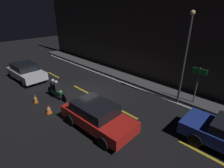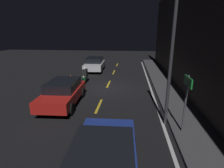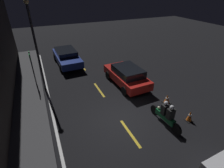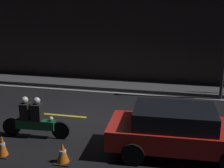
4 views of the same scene
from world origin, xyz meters
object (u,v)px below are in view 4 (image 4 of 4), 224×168
motorcycle (33,119)px  traffic_cone_near (2,146)px  taxi_red (179,130)px  traffic_cone_mid (63,153)px

motorcycle → traffic_cone_near: (-0.30, -1.37, -0.32)m
taxi_red → traffic_cone_near: size_ratio=6.57×
motorcycle → traffic_cone_near: bearing=-105.4°
motorcycle → traffic_cone_near: size_ratio=3.55×
taxi_red → traffic_cone_mid: bearing=-160.8°
traffic_cone_near → motorcycle: bearing=77.8°
motorcycle → traffic_cone_mid: 2.05m
motorcycle → taxi_red: bearing=-4.7°
motorcycle → traffic_cone_mid: size_ratio=3.92×
traffic_cone_near → traffic_cone_mid: bearing=1.2°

